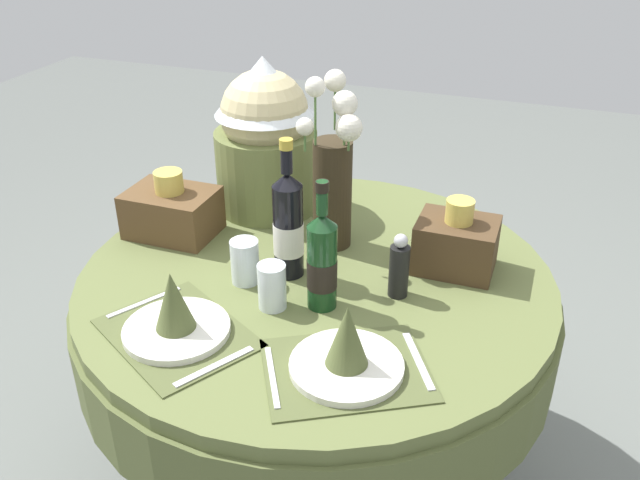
% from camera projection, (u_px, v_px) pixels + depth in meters
% --- Properties ---
extents(ground, '(8.00, 8.00, 0.00)m').
position_uv_depth(ground, '(317.00, 471.00, 2.11)').
color(ground, slate).
extents(dining_table, '(1.24, 1.24, 0.72)m').
position_uv_depth(dining_table, '(316.00, 318.00, 1.83)').
color(dining_table, '#5B6638').
rests_on(dining_table, ground).
extents(place_setting_left, '(0.42, 0.39, 0.16)m').
position_uv_depth(place_setting_left, '(175.00, 317.00, 1.51)').
color(place_setting_left, '#4E562F').
rests_on(place_setting_left, dining_table).
extents(place_setting_right, '(0.42, 0.39, 0.16)m').
position_uv_depth(place_setting_right, '(347.00, 352.00, 1.40)').
color(place_setting_right, '#4E562F').
rests_on(place_setting_right, dining_table).
extents(flower_vase, '(0.16, 0.22, 0.47)m').
position_uv_depth(flower_vase, '(333.00, 175.00, 1.79)').
color(flower_vase, '#332819').
rests_on(flower_vase, dining_table).
extents(wine_bottle_left, '(0.08, 0.08, 0.37)m').
position_uv_depth(wine_bottle_left, '(288.00, 225.00, 1.69)').
color(wine_bottle_left, black).
rests_on(wine_bottle_left, dining_table).
extents(wine_bottle_right, '(0.07, 0.07, 0.32)m').
position_uv_depth(wine_bottle_right, '(322.00, 261.00, 1.57)').
color(wine_bottle_right, '#143819').
rests_on(wine_bottle_right, dining_table).
extents(tumbler_near_left, '(0.07, 0.07, 0.11)m').
position_uv_depth(tumbler_near_left, '(272.00, 286.00, 1.60)').
color(tumbler_near_left, silver).
rests_on(tumbler_near_left, dining_table).
extents(tumbler_near_right, '(0.07, 0.07, 0.11)m').
position_uv_depth(tumbler_near_right, '(245.00, 261.00, 1.70)').
color(tumbler_near_right, silver).
rests_on(tumbler_near_right, dining_table).
extents(pepper_mill, '(0.05, 0.05, 0.17)m').
position_uv_depth(pepper_mill, '(399.00, 268.00, 1.63)').
color(pepper_mill, black).
rests_on(pepper_mill, dining_table).
extents(gift_tub_back_left, '(0.30, 0.30, 0.46)m').
position_uv_depth(gift_tub_back_left, '(265.00, 131.00, 1.98)').
color(gift_tub_back_left, olive).
rests_on(gift_tub_back_left, dining_table).
extents(woven_basket_side_left, '(0.24, 0.18, 0.19)m').
position_uv_depth(woven_basket_side_left, '(172.00, 211.00, 1.91)').
color(woven_basket_side_left, brown).
rests_on(woven_basket_side_left, dining_table).
extents(woven_basket_side_right, '(0.20, 0.16, 0.19)m').
position_uv_depth(woven_basket_side_right, '(456.00, 243.00, 1.74)').
color(woven_basket_side_right, '#47331E').
rests_on(woven_basket_side_right, dining_table).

